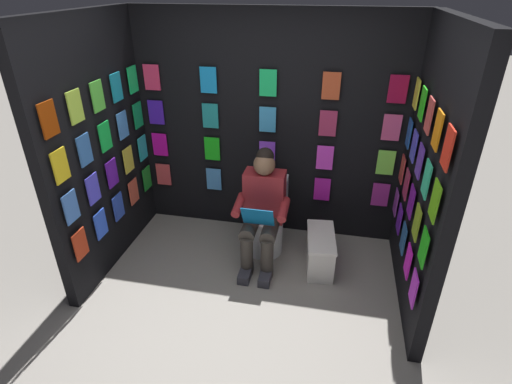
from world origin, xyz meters
name	(u,v)px	position (x,y,z in m)	size (l,w,h in m)	color
ground_plane	(231,332)	(0.00, 0.00, 0.00)	(30.00, 30.00, 0.00)	gray
display_wall_back	(269,129)	(0.00, -1.69, 1.19)	(2.90, 0.14, 2.38)	black
display_wall_left	(427,177)	(-1.45, -0.82, 1.19)	(0.14, 1.64, 2.38)	black
display_wall_right	(100,149)	(1.45, -0.82, 1.19)	(0.14, 1.64, 2.38)	black
toilet	(266,221)	(-0.06, -1.25, 0.33)	(0.41, 0.55, 0.77)	white
person_reading	(262,209)	(-0.06, -1.02, 0.60)	(0.52, 0.68, 1.19)	maroon
comic_longbox_near	(320,251)	(-0.65, -1.02, 0.19)	(0.32, 0.61, 0.37)	white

